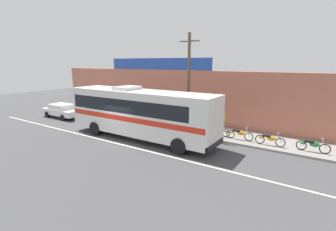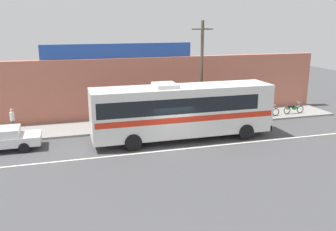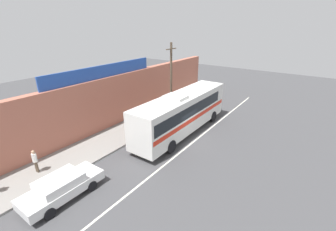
# 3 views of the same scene
# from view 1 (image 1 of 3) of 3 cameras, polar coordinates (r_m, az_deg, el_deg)

# --- Properties ---
(ground_plane) EXTENTS (70.00, 70.00, 0.00)m
(ground_plane) POSITION_cam_1_polar(r_m,az_deg,el_deg) (18.11, -10.85, -5.58)
(ground_plane) COLOR #444447
(sidewalk_slab) EXTENTS (30.00, 3.60, 0.14)m
(sidewalk_slab) POSITION_cam_1_polar(r_m,az_deg,el_deg) (21.96, -1.41, -1.98)
(sidewalk_slab) COLOR gray
(sidewalk_slab) RESTS_ON ground_plane
(storefront_facade) EXTENTS (30.00, 0.70, 4.80)m
(storefront_facade) POSITION_cam_1_polar(r_m,az_deg,el_deg) (23.28, 1.57, 4.69)
(storefront_facade) COLOR #B26651
(storefront_facade) RESTS_ON ground_plane
(storefront_billboard) EXTENTS (11.56, 0.12, 1.10)m
(storefront_billboard) POSITION_cam_1_polar(r_m,az_deg,el_deg) (24.22, -2.64, 11.98)
(storefront_billboard) COLOR #234CAD
(storefront_billboard) RESTS_ON storefront_facade
(road_center_stripe) EXTENTS (30.00, 0.14, 0.01)m
(road_center_stripe) POSITION_cam_1_polar(r_m,az_deg,el_deg) (17.58, -12.66, -6.21)
(road_center_stripe) COLOR silver
(road_center_stripe) RESTS_ON ground_plane
(intercity_bus) EXTENTS (11.75, 2.66, 3.78)m
(intercity_bus) POSITION_cam_1_polar(r_m,az_deg,el_deg) (17.71, -6.81, 1.06)
(intercity_bus) COLOR silver
(intercity_bus) RESTS_ON ground_plane
(parked_car) EXTENTS (4.53, 1.90, 1.37)m
(parked_car) POSITION_cam_1_polar(r_m,az_deg,el_deg) (26.91, -23.55, 1.11)
(parked_car) COLOR silver
(parked_car) RESTS_ON ground_plane
(utility_pole) EXTENTS (1.60, 0.22, 7.47)m
(utility_pole) POSITION_cam_1_polar(r_m,az_deg,el_deg) (18.42, 4.86, 7.64)
(utility_pole) COLOR brown
(utility_pole) RESTS_ON sidewalk_slab
(motorcycle_orange) EXTENTS (1.92, 0.56, 0.94)m
(motorcycle_orange) POSITION_cam_1_polar(r_m,az_deg,el_deg) (17.99, 16.33, -4.11)
(motorcycle_orange) COLOR black
(motorcycle_orange) RESTS_ON sidewalk_slab
(motorcycle_green) EXTENTS (1.89, 0.56, 0.94)m
(motorcycle_green) POSITION_cam_1_polar(r_m,az_deg,el_deg) (17.41, 22.69, -5.13)
(motorcycle_green) COLOR black
(motorcycle_green) RESTS_ON sidewalk_slab
(motorcycle_blue) EXTENTS (1.90, 0.56, 0.94)m
(motorcycle_blue) POSITION_cam_1_polar(r_m,az_deg,el_deg) (18.54, 11.45, -3.37)
(motorcycle_blue) COLOR black
(motorcycle_blue) RESTS_ON sidewalk_slab
(motorcycle_red) EXTENTS (1.87, 0.56, 0.94)m
(motorcycle_red) POSITION_cam_1_polar(r_m,az_deg,el_deg) (17.37, 30.76, -5.98)
(motorcycle_red) COLOR black
(motorcycle_red) RESTS_ON sidewalk_slab
(pedestrian_far_right) EXTENTS (0.30, 0.48, 1.67)m
(pedestrian_far_right) POSITION_cam_1_polar(r_m,az_deg,el_deg) (30.69, -20.63, 3.33)
(pedestrian_far_right) COLOR black
(pedestrian_far_right) RESTS_ON sidewalk_slab
(pedestrian_far_left) EXTENTS (0.30, 0.48, 1.62)m
(pedestrian_far_left) POSITION_cam_1_polar(r_m,az_deg,el_deg) (28.60, -17.54, 2.88)
(pedestrian_far_left) COLOR brown
(pedestrian_far_left) RESTS_ON sidewalk_slab
(pedestrian_near_shop) EXTENTS (0.30, 0.48, 1.59)m
(pedestrian_near_shop) POSITION_cam_1_polar(r_m,az_deg,el_deg) (19.76, 12.78, -0.98)
(pedestrian_near_shop) COLOR navy
(pedestrian_near_shop) RESTS_ON sidewalk_slab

